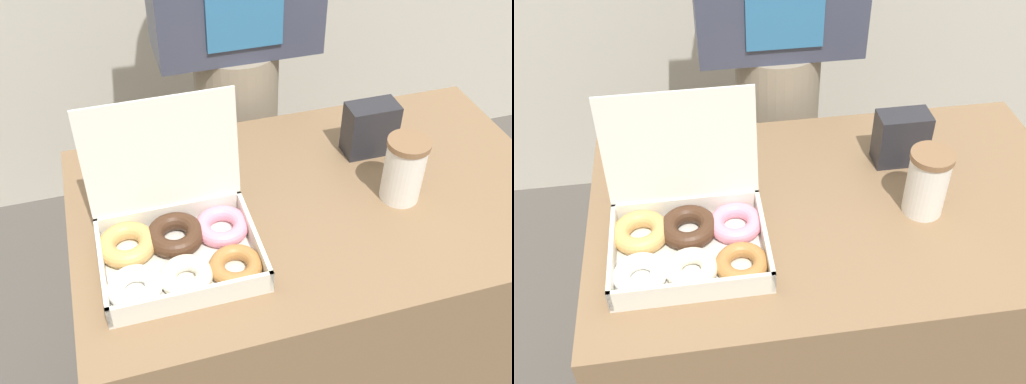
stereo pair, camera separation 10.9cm
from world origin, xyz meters
The scene contains 5 objects.
table centered at (0.00, 0.00, 0.39)m, with size 1.00×0.61×0.77m.
donut_box centered at (-0.31, -0.08, 0.81)m, with size 0.32×0.26×0.27m.
coffee_cup centered at (0.16, -0.04, 0.84)m, with size 0.08×0.08×0.14m.
napkin_holder centered at (0.16, 0.12, 0.83)m, with size 0.11×0.06×0.12m.
person_customer centered at (-0.05, 0.47, 0.94)m, with size 0.40×0.23×1.69m.
Camera 2 is at (-0.27, -0.87, 1.59)m, focal length 42.00 mm.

